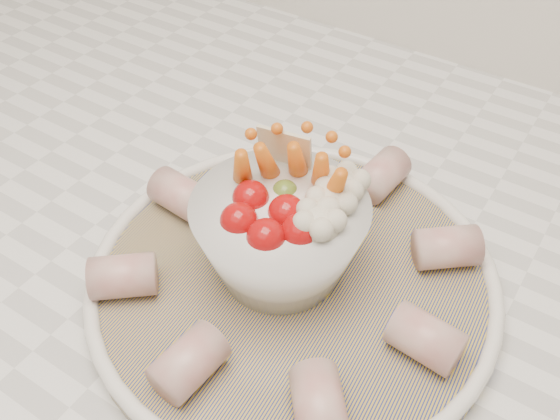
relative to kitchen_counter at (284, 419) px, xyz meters
The scene contains 4 objects.
kitchen_counter is the anchor object (origin of this frame).
serving_platter 0.49m from the kitchen_counter, 54.66° to the right, with size 0.34×0.34×0.02m.
veggie_bowl 0.53m from the kitchen_counter, 58.35° to the right, with size 0.13×0.13×0.11m.
cured_meat_rolls 0.51m from the kitchen_counter, 54.82° to the right, with size 0.29×0.30×0.03m.
Camera 1 is at (0.24, 1.07, 1.31)m, focal length 40.00 mm.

